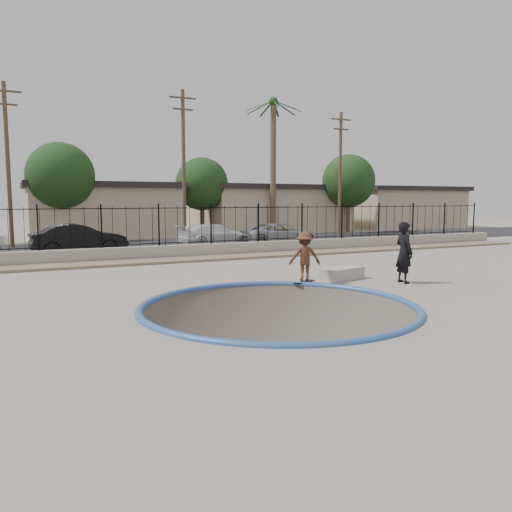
{
  "coord_description": "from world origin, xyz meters",
  "views": [
    {
      "loc": [
        -5.88,
        -11.79,
        2.69
      ],
      "look_at": [
        0.83,
        2.0,
        0.94
      ],
      "focal_mm": 35.0,
      "sensor_mm": 36.0,
      "label": 1
    }
  ],
  "objects_px": {
    "car_c": "(215,235)",
    "concrete_ledge": "(342,274)",
    "skater": "(305,260)",
    "videographer": "(404,252)",
    "car_d": "(280,234)",
    "skateboard": "(304,282)",
    "car_b": "(79,239)"
  },
  "relations": [
    {
      "from": "car_c",
      "to": "concrete_ledge",
      "type": "bearing_deg",
      "value": 171.88
    },
    {
      "from": "skater",
      "to": "videographer",
      "type": "xyz_separation_m",
      "value": [
        2.97,
        -1.25,
        0.21
      ]
    },
    {
      "from": "car_c",
      "to": "car_d",
      "type": "xyz_separation_m",
      "value": [
        3.68,
        -1.13,
        0.01
      ]
    },
    {
      "from": "videographer",
      "to": "concrete_ledge",
      "type": "bearing_deg",
      "value": 49.51
    },
    {
      "from": "skateboard",
      "to": "car_c",
      "type": "bearing_deg",
      "value": 59.0
    },
    {
      "from": "car_d",
      "to": "car_b",
      "type": "bearing_deg",
      "value": 94.1
    },
    {
      "from": "car_c",
      "to": "skater",
      "type": "bearing_deg",
      "value": 165.16
    },
    {
      "from": "skater",
      "to": "car_c",
      "type": "distance_m",
      "value": 13.45
    },
    {
      "from": "skater",
      "to": "car_b",
      "type": "height_order",
      "value": "skater"
    },
    {
      "from": "videographer",
      "to": "concrete_ledge",
      "type": "distance_m",
      "value": 2.15
    },
    {
      "from": "skateboard",
      "to": "car_b",
      "type": "height_order",
      "value": "car_b"
    },
    {
      "from": "concrete_ledge",
      "to": "car_b",
      "type": "distance_m",
      "value": 13.78
    },
    {
      "from": "videographer",
      "to": "car_b",
      "type": "relative_size",
      "value": 0.44
    },
    {
      "from": "concrete_ledge",
      "to": "car_b",
      "type": "xyz_separation_m",
      "value": [
        -7.05,
        11.83,
        0.57
      ]
    },
    {
      "from": "car_b",
      "to": "car_c",
      "type": "height_order",
      "value": "car_b"
    },
    {
      "from": "videographer",
      "to": "car_c",
      "type": "relative_size",
      "value": 0.46
    },
    {
      "from": "skater",
      "to": "concrete_ledge",
      "type": "distance_m",
      "value": 1.7
    },
    {
      "from": "concrete_ledge",
      "to": "car_b",
      "type": "height_order",
      "value": "car_b"
    },
    {
      "from": "videographer",
      "to": "car_b",
      "type": "bearing_deg",
      "value": 37.88
    },
    {
      "from": "videographer",
      "to": "car_d",
      "type": "height_order",
      "value": "videographer"
    },
    {
      "from": "skater",
      "to": "concrete_ledge",
      "type": "bearing_deg",
      "value": -151.8
    },
    {
      "from": "car_b",
      "to": "skater",
      "type": "bearing_deg",
      "value": -160.43
    },
    {
      "from": "concrete_ledge",
      "to": "car_c",
      "type": "xyz_separation_m",
      "value": [
        0.5,
        13.1,
        0.46
      ]
    },
    {
      "from": "concrete_ledge",
      "to": "car_b",
      "type": "relative_size",
      "value": 0.36
    },
    {
      "from": "concrete_ledge",
      "to": "videographer",
      "type": "bearing_deg",
      "value": -45.91
    },
    {
      "from": "skateboard",
      "to": "car_c",
      "type": "relative_size",
      "value": 0.21
    },
    {
      "from": "skateboard",
      "to": "car_c",
      "type": "height_order",
      "value": "car_c"
    },
    {
      "from": "skateboard",
      "to": "car_d",
      "type": "distance_m",
      "value": 13.47
    },
    {
      "from": "skateboard",
      "to": "car_b",
      "type": "relative_size",
      "value": 0.21
    },
    {
      "from": "videographer",
      "to": "car_d",
      "type": "distance_m",
      "value": 13.69
    },
    {
      "from": "skater",
      "to": "skateboard",
      "type": "height_order",
      "value": "skater"
    },
    {
      "from": "videographer",
      "to": "concrete_ledge",
      "type": "relative_size",
      "value": 1.24
    }
  ]
}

